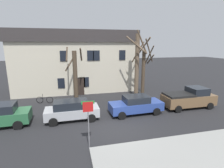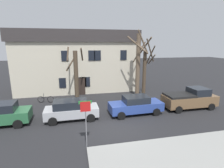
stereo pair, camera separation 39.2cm
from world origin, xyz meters
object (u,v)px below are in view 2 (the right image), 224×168
Objects in this scene: tree_bare_near at (76,74)px; tree_bare_mid at (138,63)px; pickup_truck_brown at (190,99)px; car_blue_sedan at (136,105)px; tree_bare_far at (145,70)px; street_sign_pole at (86,116)px; building_main at (77,60)px; bicycle_leaning at (46,99)px; car_silver_wagon at (71,109)px.

tree_bare_near is 7.18m from tree_bare_mid.
tree_bare_mid is 6.67m from pickup_truck_brown.
tree_bare_far is at bearing 60.17° from car_blue_sedan.
tree_bare_mid reaches higher than street_sign_pole.
tree_bare_far is (7.96, -0.17, 0.18)m from tree_bare_near.
building_main is 14.96m from pickup_truck_brown.
tree_bare_near reaches higher than street_sign_pole.
tree_bare_mid is 11.63m from street_sign_pole.
tree_bare_near is 4.21m from bicycle_leaning.
tree_bare_mid is at bearing 32.83° from car_silver_wagon.
building_main is 11.99m from car_blue_sedan.
building_main reaches higher than car_blue_sedan.
car_blue_sedan is at bearing -112.23° from tree_bare_mid.
tree_bare_far reaches higher than bicycle_leaning.
tree_bare_mid is (6.79, -5.61, 0.03)m from building_main.
building_main is 3.07× the size of pickup_truck_brown.
building_main is at bearing 114.33° from car_blue_sedan.
car_blue_sedan is at bearing 42.74° from street_sign_pole.
tree_bare_mid reaches higher than pickup_truck_brown.
building_main is 9.47m from tree_bare_far.
car_silver_wagon is 0.91× the size of car_blue_sedan.
street_sign_pole reaches higher than car_silver_wagon.
bicycle_leaning is at bearing -122.88° from building_main.
car_silver_wagon is (-7.65, -4.93, -3.13)m from tree_bare_mid.
tree_bare_near is 0.87× the size of tree_bare_far.
street_sign_pole is at bearing -156.09° from pickup_truck_brown.
car_blue_sedan is (-2.88, -5.02, -2.32)m from tree_bare_far.
bicycle_leaning is (-8.38, 4.96, -0.47)m from car_blue_sedan.
tree_bare_far is at bearing 120.19° from pickup_truck_brown.
building_main is at bearing 85.34° from car_silver_wagon.
tree_bare_near reaches higher than car_silver_wagon.
car_blue_sedan is (5.63, 0.00, -0.04)m from car_silver_wagon.
building_main is 5.46m from tree_bare_near.
tree_bare_near is at bearing 178.75° from tree_bare_far.
tree_bare_mid is 11.01m from bicycle_leaning.
street_sign_pole is (0.37, -9.55, -0.90)m from tree_bare_near.
car_silver_wagon is 5.63m from car_blue_sedan.
tree_bare_far is (0.86, 0.08, -0.85)m from tree_bare_mid.
tree_bare_far is 12.11m from street_sign_pole.
street_sign_pole is at bearing -78.16° from car_silver_wagon.
tree_bare_mid is at bearing -39.60° from building_main.
tree_bare_near is at bearing 92.21° from street_sign_pole.
street_sign_pole reaches higher than pickup_truck_brown.
street_sign_pole is (0.05, -14.90, -1.89)m from building_main.
tree_bare_near is at bearing -93.37° from building_main.
pickup_truck_brown is 14.82m from bicycle_leaning.
tree_bare_far reaches higher than pickup_truck_brown.
car_silver_wagon is 1.46× the size of street_sign_pole.
tree_bare_mid is 6.20m from car_blue_sedan.
tree_bare_far is (7.65, -5.53, -0.82)m from building_main.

